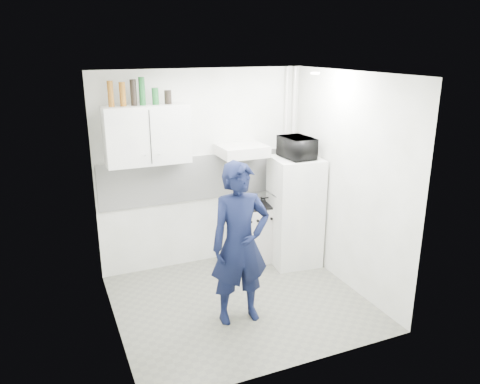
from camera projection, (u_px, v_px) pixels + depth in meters
name	position (u px, v px, depth m)	size (l,w,h in m)	color
floor	(240.00, 302.00, 5.46)	(2.80, 2.80, 0.00)	#616254
ceiling	(240.00, 73.00, 4.68)	(2.80, 2.80, 0.00)	white
wall_back	(203.00, 170.00, 6.17)	(2.80, 2.80, 0.00)	white
wall_left	(108.00, 214.00, 4.55)	(2.60, 2.60, 0.00)	white
wall_right	(348.00, 182.00, 5.60)	(2.60, 2.60, 0.00)	white
person	(240.00, 244.00, 4.89)	(0.64, 0.42, 1.77)	black
stove	(253.00, 233.00, 6.46)	(0.49, 0.49, 0.79)	beige
fridge	(295.00, 211.00, 6.28)	(0.61, 0.61, 1.47)	white
stove_top	(253.00, 205.00, 6.33)	(0.47, 0.47, 0.03)	black
saucepan	(254.00, 202.00, 6.26)	(0.18, 0.18, 0.10)	silver
microwave	(297.00, 148.00, 6.01)	(0.34, 0.50, 0.27)	black
bottle_a	(111.00, 94.00, 5.28)	(0.07, 0.07, 0.29)	brown
bottle_b	(123.00, 94.00, 5.33)	(0.07, 0.07, 0.27)	brown
bottle_c	(133.00, 93.00, 5.37)	(0.07, 0.07, 0.30)	black
bottle_d	(142.00, 91.00, 5.40)	(0.07, 0.07, 0.32)	#144C1E
canister_a	(155.00, 96.00, 5.48)	(0.08, 0.08, 0.20)	#144C1E
canister_b	(168.00, 97.00, 5.54)	(0.09, 0.09, 0.16)	black
upper_cabinet	(147.00, 135.00, 5.57)	(1.00, 0.35, 0.70)	white
range_hood	(242.00, 150.00, 6.04)	(0.60, 0.50, 0.14)	beige
backsplash	(204.00, 177.00, 6.19)	(2.74, 0.03, 0.60)	white
pipe_a	(292.00, 162.00, 6.59)	(0.05, 0.05, 2.60)	beige
pipe_b	(285.00, 163.00, 6.54)	(0.04, 0.04, 2.60)	beige
ceiling_spot_fixture	(315.00, 73.00, 5.24)	(0.10, 0.10, 0.02)	white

